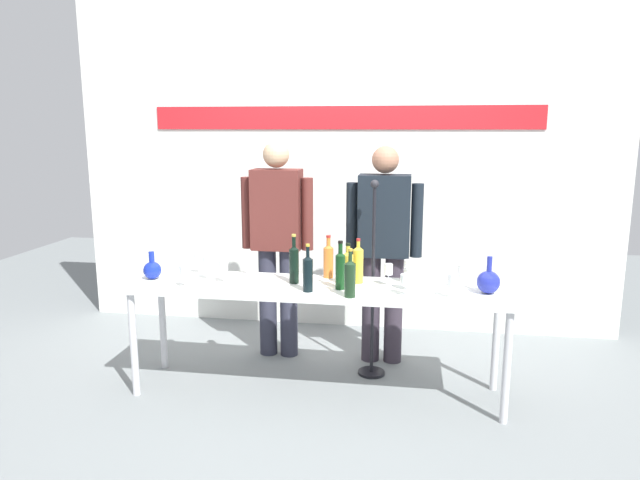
# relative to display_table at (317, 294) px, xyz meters

# --- Properties ---
(ground_plane) EXTENTS (10.00, 10.00, 0.00)m
(ground_plane) POSITION_rel_display_table_xyz_m (0.00, 0.00, -0.71)
(ground_plane) COLOR slate
(back_wall) EXTENTS (4.87, 0.11, 3.00)m
(back_wall) POSITION_rel_display_table_xyz_m (0.00, 1.45, 0.79)
(back_wall) COLOR silver
(back_wall) RESTS_ON ground
(display_table) EXTENTS (2.57, 0.57, 0.77)m
(display_table) POSITION_rel_display_table_xyz_m (0.00, 0.00, 0.00)
(display_table) COLOR white
(display_table) RESTS_ON ground
(decanter_blue_left) EXTENTS (0.12, 0.12, 0.20)m
(decanter_blue_left) POSITION_rel_display_table_xyz_m (-1.16, -0.01, 0.13)
(decanter_blue_left) COLOR #1629A2
(decanter_blue_left) RESTS_ON display_table
(decanter_blue_right) EXTENTS (0.15, 0.15, 0.24)m
(decanter_blue_right) POSITION_rel_display_table_xyz_m (1.12, -0.01, 0.14)
(decanter_blue_right) COLOR #222B98
(decanter_blue_right) RESTS_ON display_table
(presenter_left) EXTENTS (0.57, 0.22, 1.71)m
(presenter_left) POSITION_rel_display_table_xyz_m (-0.42, 0.63, 0.26)
(presenter_left) COLOR #2E2F3F
(presenter_left) RESTS_ON ground
(presenter_right) EXTENTS (0.58, 0.22, 1.68)m
(presenter_right) POSITION_rel_display_table_xyz_m (0.42, 0.63, 0.25)
(presenter_right) COLOR #332B36
(presenter_right) RESTS_ON ground
(wine_bottle_0) EXTENTS (0.07, 0.07, 0.29)m
(wine_bottle_0) POSITION_rel_display_table_xyz_m (0.21, 0.04, 0.19)
(wine_bottle_0) COLOR gold
(wine_bottle_0) RESTS_ON display_table
(wine_bottle_1) EXTENTS (0.07, 0.07, 0.31)m
(wine_bottle_1) POSITION_rel_display_table_xyz_m (-0.03, -0.15, 0.19)
(wine_bottle_1) COLOR black
(wine_bottle_1) RESTS_ON display_table
(wine_bottle_2) EXTENTS (0.07, 0.07, 0.34)m
(wine_bottle_2) POSITION_rel_display_table_xyz_m (-0.16, 0.04, 0.20)
(wine_bottle_2) COLOR black
(wine_bottle_2) RESTS_ON display_table
(wine_bottle_3) EXTENTS (0.07, 0.07, 0.31)m
(wine_bottle_3) POSITION_rel_display_table_xyz_m (0.27, 0.11, 0.20)
(wine_bottle_3) COLOR gold
(wine_bottle_3) RESTS_ON display_table
(wine_bottle_4) EXTENTS (0.07, 0.07, 0.30)m
(wine_bottle_4) POSITION_rel_display_table_xyz_m (0.05, 0.22, 0.19)
(wine_bottle_4) COLOR orange
(wine_bottle_4) RESTS_ON display_table
(wine_bottle_5) EXTENTS (0.07, 0.07, 0.31)m
(wine_bottle_5) POSITION_rel_display_table_xyz_m (0.25, -0.23, 0.19)
(wine_bottle_5) COLOR #1A321C
(wine_bottle_5) RESTS_ON display_table
(wine_bottle_6) EXTENTS (0.06, 0.06, 0.32)m
(wine_bottle_6) POSITION_rel_display_table_xyz_m (0.17, -0.06, 0.20)
(wine_bottle_6) COLOR #103615
(wine_bottle_6) RESTS_ON display_table
(wine_glass_left_0) EXTENTS (0.06, 0.06, 0.15)m
(wine_glass_left_0) POSITION_rel_display_table_xyz_m (-0.86, -0.18, 0.17)
(wine_glass_left_0) COLOR white
(wine_glass_left_0) RESTS_ON display_table
(wine_glass_left_1) EXTENTS (0.06, 0.06, 0.16)m
(wine_glass_left_1) POSITION_rel_display_table_xyz_m (-0.90, 0.19, 0.17)
(wine_glass_left_1) COLOR white
(wine_glass_left_1) RESTS_ON display_table
(wine_glass_left_2) EXTENTS (0.06, 0.06, 0.16)m
(wine_glass_left_2) POSITION_rel_display_table_xyz_m (-0.64, -0.03, 0.17)
(wine_glass_left_2) COLOR white
(wine_glass_left_2) RESTS_ON display_table
(wine_glass_left_3) EXTENTS (0.06, 0.06, 0.17)m
(wine_glass_left_3) POSITION_rel_display_table_xyz_m (-0.55, 0.23, 0.19)
(wine_glass_left_3) COLOR white
(wine_glass_left_3) RESTS_ON display_table
(wine_glass_left_4) EXTENTS (0.06, 0.06, 0.16)m
(wine_glass_left_4) POSITION_rel_display_table_xyz_m (-0.77, 0.03, 0.18)
(wine_glass_left_4) COLOR white
(wine_glass_left_4) RESTS_ON display_table
(wine_glass_right_0) EXTENTS (0.07, 0.07, 0.16)m
(wine_glass_right_0) POSITION_rel_display_table_xyz_m (0.61, 0.16, 0.18)
(wine_glass_right_0) COLOR white
(wine_glass_right_0) RESTS_ON display_table
(wine_glass_right_1) EXTENTS (0.06, 0.06, 0.16)m
(wine_glass_right_1) POSITION_rel_display_table_xyz_m (0.96, 0.07, 0.18)
(wine_glass_right_1) COLOR white
(wine_glass_right_1) RESTS_ON display_table
(wine_glass_right_2) EXTENTS (0.07, 0.07, 0.14)m
(wine_glass_right_2) POSITION_rel_display_table_xyz_m (0.59, -0.14, 0.16)
(wine_glass_right_2) COLOR white
(wine_glass_right_2) RESTS_ON display_table
(wine_glass_right_3) EXTENTS (0.06, 0.06, 0.15)m
(wine_glass_right_3) POSITION_rel_display_table_xyz_m (0.48, 0.07, 0.17)
(wine_glass_right_3) COLOR white
(wine_glass_right_3) RESTS_ON display_table
(wine_glass_right_4) EXTENTS (0.06, 0.06, 0.16)m
(wine_glass_right_4) POSITION_rel_display_table_xyz_m (0.88, -0.16, 0.17)
(wine_glass_right_4) COLOR white
(wine_glass_right_4) RESTS_ON display_table
(wine_glass_right_5) EXTENTS (0.07, 0.07, 0.16)m
(wine_glass_right_5) POSITION_rel_display_table_xyz_m (0.62, -0.03, 0.18)
(wine_glass_right_5) COLOR white
(wine_glass_right_5) RESTS_ON display_table
(microphone_stand) EXTENTS (0.20, 0.20, 1.45)m
(microphone_stand) POSITION_rel_display_table_xyz_m (0.36, 0.36, -0.23)
(microphone_stand) COLOR black
(microphone_stand) RESTS_ON ground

